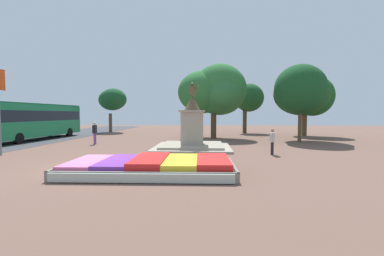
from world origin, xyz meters
name	(u,v)px	position (x,y,z in m)	size (l,w,h in m)	color
ground_plane	(92,168)	(0.00, 0.00, 0.00)	(85.81, 85.81, 0.00)	brown
flower_planter	(152,166)	(2.90, -0.87, 0.27)	(6.87, 3.49, 0.63)	#38281C
statue_monument	(192,134)	(4.12, 6.70, 1.02)	(5.20, 5.20, 4.56)	#9F9581
city_bus	(33,119)	(-10.73, 11.58, 1.91)	(2.97, 11.66, 3.32)	#197A47
pedestrian_with_handbag	(272,140)	(8.94, 4.10, 0.87)	(0.37, 0.52, 1.52)	black
pedestrian_near_planter	(95,131)	(-3.68, 8.61, 1.03)	(0.23, 0.57, 1.77)	#8C4C99
park_tree_far_left	(307,96)	(15.91, 17.41, 4.35)	(5.03, 4.60, 6.48)	brown
park_tree_behind_statue	(213,91)	(5.77, 14.38, 4.59)	(6.76, 5.88, 7.27)	#4C3823
park_tree_far_right	(301,92)	(13.25, 11.72, 4.32)	(5.01, 5.64, 6.54)	brown
park_tree_street_side	(248,98)	(10.26, 21.27, 4.33)	(3.63, 3.42, 6.14)	#4C3823
park_tree_mid_canopy	(113,100)	(-7.14, 22.00, 4.25)	(3.90, 4.30, 5.66)	brown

